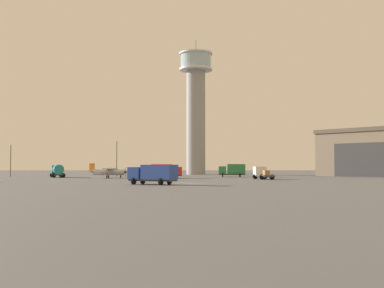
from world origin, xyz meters
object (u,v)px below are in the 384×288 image
Objects in this scene: truck_box_blue at (154,173)px; truck_fuel_tanker_red at (166,170)px; light_post_west at (11,157)px; light_post_north at (117,155)px; truck_box_green at (233,170)px; control_tower at (196,103)px; airplane_silver at (108,171)px; truck_flatbed_white at (262,173)px; truck_fuel_tanker_teal at (58,170)px.

truck_fuel_tanker_red is (-0.42, 33.53, 0.08)m from truck_box_blue.
light_post_north is at bearing 7.05° from light_post_west.
truck_box_blue is 47.35m from truck_box_green.
light_post_north is (-20.01, -23.62, -16.45)m from control_tower.
light_post_north is at bearing 125.52° from truck_fuel_tanker_red.
light_post_north is at bearing 91.82° from airplane_silver.
truck_flatbed_white is at bearing 106.26° from truck_box_green.
truck_fuel_tanker_teal is (-12.62, 5.60, 0.17)m from airplane_silver.
light_post_west reaches higher than truck_fuel_tanker_teal.
control_tower is at bearing 3.99° from truck_flatbed_white.
light_post_west is at bearing -149.55° from control_tower.
airplane_silver is at bearing -42.33° from truck_box_blue.
control_tower is 36.74m from truck_box_green.
light_post_west is at bearing 150.89° from airplane_silver.
truck_fuel_tanker_teal is 16.50m from light_post_north.
truck_fuel_tanker_red is at bearing -126.45° from truck_fuel_tanker_teal.
truck_box_green is at bearing 34.36° from truck_fuel_tanker_red.
truck_fuel_tanker_red is at bearing 40.58° from truck_box_green.
light_post_north is (11.50, 11.23, 3.73)m from truck_fuel_tanker_teal.
truck_fuel_tanker_teal is at bearing -132.12° from control_tower.
truck_box_green is at bearing -81.25° from truck_box_blue.
truck_box_green is 29.57m from light_post_north.
truck_box_green is at bearing -105.24° from truck_fuel_tanker_teal.
light_post_west is (-39.05, 14.11, 3.15)m from truck_fuel_tanker_red.
light_post_west is at bearing -172.95° from light_post_north.
truck_fuel_tanker_teal is 46.46m from truck_flatbed_white.
truck_box_green is at bearing -73.46° from control_tower.
airplane_silver is at bearing -86.22° from light_post_north.
airplane_silver is at bearing 25.40° from truck_box_green.
control_tower reaches higher than light_post_north.
truck_fuel_tanker_teal is 1.01× the size of truck_box_green.
airplane_silver reaches higher than truck_box_green.
light_post_north is at bearing -130.27° from control_tower.
truck_box_blue is at bearing -50.36° from light_post_west.
truck_flatbed_white is 0.73× the size of light_post_north.
truck_fuel_tanker_teal is (-31.51, -34.85, -20.18)m from control_tower.
control_tower is at bearing 30.45° from light_post_west.
truck_fuel_tanker_red is 0.83× the size of light_post_west.
truck_box_blue is at bearing -71.28° from airplane_silver.
truck_fuel_tanker_teal is 0.99× the size of truck_flatbed_white.
airplane_silver is 13.80m from truck_fuel_tanker_teal.
control_tower is 6.21× the size of truck_fuel_tanker_red.
truck_flatbed_white is at bearing -23.45° from truck_fuel_tanker_red.
truck_fuel_tanker_teal is 0.98× the size of truck_fuel_tanker_red.
airplane_silver is 1.63× the size of truck_flatbed_white.
truck_box_blue is 1.13× the size of truck_box_green.
light_post_west reaches higher than truck_box_green.
truck_flatbed_white is (4.20, -18.87, -0.48)m from truck_box_green.
truck_box_green is 0.97× the size of truck_flatbed_white.
control_tower is 3.84× the size of airplane_silver.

